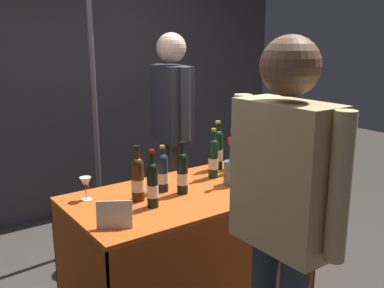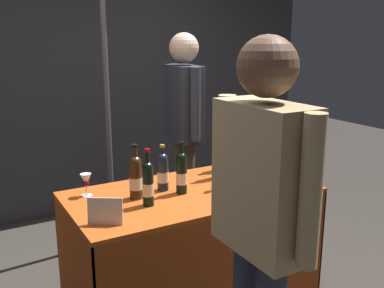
% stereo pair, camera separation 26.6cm
% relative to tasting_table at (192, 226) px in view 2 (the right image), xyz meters
% --- Properties ---
extents(back_partition, '(5.01, 0.12, 2.66)m').
position_rel_tasting_table_xyz_m(back_partition, '(0.00, 1.99, 0.78)').
color(back_partition, '#2D2D33').
rests_on(back_partition, ground_plane).
extents(tasting_table, '(1.54, 0.79, 0.79)m').
position_rel_tasting_table_xyz_m(tasting_table, '(0.00, 0.00, 0.00)').
color(tasting_table, '#B74C19').
rests_on(tasting_table, ground_plane).
extents(featured_wine_bottle, '(0.08, 0.08, 0.33)m').
position_rel_tasting_table_xyz_m(featured_wine_bottle, '(-0.36, 0.04, 0.38)').
color(featured_wine_bottle, '#38230F').
rests_on(featured_wine_bottle, tasting_table).
extents(display_bottle_0, '(0.08, 0.08, 0.31)m').
position_rel_tasting_table_xyz_m(display_bottle_0, '(0.49, 0.13, 0.37)').
color(display_bottle_0, '#192333').
rests_on(display_bottle_0, tasting_table).
extents(display_bottle_1, '(0.07, 0.07, 0.30)m').
position_rel_tasting_table_xyz_m(display_bottle_1, '(-0.16, 0.09, 0.37)').
color(display_bottle_1, '#192333').
rests_on(display_bottle_1, tasting_table).
extents(display_bottle_2, '(0.08, 0.08, 0.36)m').
position_rel_tasting_table_xyz_m(display_bottle_2, '(0.42, 0.26, 0.40)').
color(display_bottle_2, black).
rests_on(display_bottle_2, tasting_table).
extents(display_bottle_3, '(0.08, 0.08, 0.30)m').
position_rel_tasting_table_xyz_m(display_bottle_3, '(0.56, 0.20, 0.37)').
color(display_bottle_3, '#38230F').
rests_on(display_bottle_3, tasting_table).
extents(display_bottle_4, '(0.07, 0.07, 0.33)m').
position_rel_tasting_table_xyz_m(display_bottle_4, '(-0.34, -0.10, 0.38)').
color(display_bottle_4, black).
rests_on(display_bottle_4, tasting_table).
extents(display_bottle_5, '(0.07, 0.07, 0.33)m').
position_rel_tasting_table_xyz_m(display_bottle_5, '(-0.08, -0.01, 0.38)').
color(display_bottle_5, black).
rests_on(display_bottle_5, tasting_table).
extents(display_bottle_6, '(0.07, 0.07, 0.34)m').
position_rel_tasting_table_xyz_m(display_bottle_6, '(0.27, 0.12, 0.38)').
color(display_bottle_6, black).
rests_on(display_bottle_6, tasting_table).
extents(wine_glass_near_vendor, '(0.07, 0.07, 0.14)m').
position_rel_tasting_table_xyz_m(wine_glass_near_vendor, '(-0.61, 0.23, 0.34)').
color(wine_glass_near_vendor, silver).
rests_on(wine_glass_near_vendor, tasting_table).
extents(flower_vase, '(0.11, 0.10, 0.39)m').
position_rel_tasting_table_xyz_m(flower_vase, '(0.28, -0.06, 0.36)').
color(flower_vase, slate).
rests_on(flower_vase, tasting_table).
extents(brochure_stand, '(0.16, 0.11, 0.14)m').
position_rel_tasting_table_xyz_m(brochure_stand, '(-0.64, -0.23, 0.31)').
color(brochure_stand, silver).
rests_on(brochure_stand, tasting_table).
extents(vendor_presenter, '(0.27, 0.58, 1.77)m').
position_rel_tasting_table_xyz_m(vendor_presenter, '(0.44, 0.89, 0.52)').
color(vendor_presenter, '#4C4233').
rests_on(vendor_presenter, ground_plane).
extents(taster_foreground_right, '(0.24, 0.61, 1.74)m').
position_rel_tasting_table_xyz_m(taster_foreground_right, '(-0.22, -0.95, 0.51)').
color(taster_foreground_right, '#2D3347').
rests_on(taster_foreground_right, ground_plane).
extents(booth_signpost, '(0.47, 0.04, 2.34)m').
position_rel_tasting_table_xyz_m(booth_signpost, '(-0.15, 1.11, 0.86)').
color(booth_signpost, '#47474C').
rests_on(booth_signpost, ground_plane).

